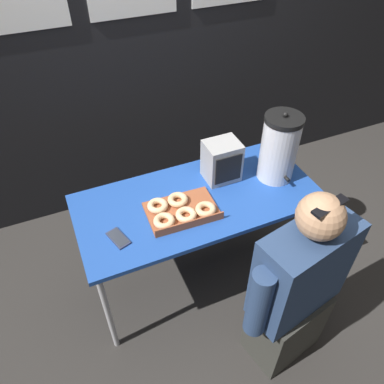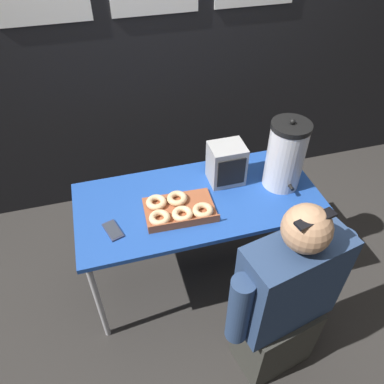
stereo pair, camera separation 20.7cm
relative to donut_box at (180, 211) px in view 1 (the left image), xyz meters
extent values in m
plane|color=#2D2B28|center=(0.14, 0.07, -0.74)|extent=(12.00, 12.00, 0.00)
cube|color=black|center=(0.14, 1.11, 0.63)|extent=(6.00, 0.10, 2.75)
cube|color=#1E479E|center=(0.14, 0.07, -0.04)|extent=(1.38, 0.64, 0.03)
cylinder|color=#ADADB2|center=(-0.51, -0.20, -0.40)|extent=(0.03, 0.03, 0.69)
cylinder|color=#ADADB2|center=(0.79, -0.20, -0.40)|extent=(0.03, 0.03, 0.69)
cylinder|color=#ADADB2|center=(-0.51, 0.35, -0.40)|extent=(0.03, 0.03, 0.69)
cylinder|color=#ADADB2|center=(0.79, 0.35, -0.40)|extent=(0.03, 0.03, 0.69)
cube|color=brown|center=(0.01, 0.01, -0.01)|extent=(0.39, 0.28, 0.02)
cube|color=brown|center=(0.01, -0.12, 0.01)|extent=(0.38, 0.02, 0.04)
torus|color=#E8BA87|center=(-0.11, -0.05, 0.01)|extent=(0.16, 0.16, 0.03)
torus|color=#EDC08D|center=(0.01, -0.05, 0.01)|extent=(0.14, 0.14, 0.03)
torus|color=#E2B481|center=(0.13, -0.05, 0.01)|extent=(0.16, 0.16, 0.03)
torus|color=#ECBF8C|center=(-0.10, 0.07, 0.01)|extent=(0.12, 0.12, 0.03)
torus|color=#E3B582|center=(0.02, 0.07, 0.01)|extent=(0.15, 0.15, 0.03)
cylinder|color=silver|center=(0.64, 0.07, 0.17)|extent=(0.21, 0.21, 0.38)
cylinder|color=black|center=(0.64, 0.07, 0.37)|extent=(0.22, 0.22, 0.03)
sphere|color=black|center=(0.64, 0.07, 0.40)|extent=(0.03, 0.03, 0.03)
cylinder|color=black|center=(0.64, -0.04, 0.05)|extent=(0.02, 0.05, 0.02)
cube|color=#2D334C|center=(-0.36, -0.04, -0.02)|extent=(0.11, 0.15, 0.01)
cube|color=#2D333D|center=(-0.36, -0.04, -0.01)|extent=(0.09, 0.13, 0.00)
cube|color=#9E9E9E|center=(0.34, 0.19, 0.10)|extent=(0.20, 0.17, 0.24)
cube|color=black|center=(0.34, 0.10, 0.10)|extent=(0.16, 0.01, 0.18)
cube|color=#33332D|center=(0.39, -0.58, -0.51)|extent=(0.43, 0.34, 0.46)
cube|color=navy|center=(0.39, -0.58, -0.02)|extent=(0.51, 0.31, 0.53)
sphere|color=tan|center=(0.39, -0.58, 0.35)|extent=(0.20, 0.20, 0.20)
cube|color=black|center=(0.39, -0.60, 0.43)|extent=(0.18, 0.08, 0.01)
cylinder|color=navy|center=(0.65, -0.52, -0.04)|extent=(0.11, 0.11, 0.42)
cylinder|color=navy|center=(0.12, -0.63, -0.04)|extent=(0.11, 0.11, 0.42)
camera|label=1|loc=(-0.50, -1.33, 1.44)|focal=35.00mm
camera|label=2|loc=(-0.31, -1.40, 1.44)|focal=35.00mm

